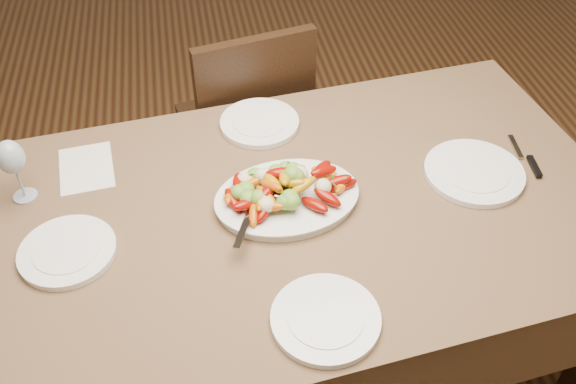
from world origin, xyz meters
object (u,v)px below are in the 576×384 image
Objects in this scene: chair_far at (242,125)px; plate_left at (68,252)px; serving_platter at (287,200)px; dining_table at (288,295)px; wine_glass at (15,169)px; plate_far at (260,123)px; plate_near at (326,319)px; plate_right at (474,173)px.

chair_far is 3.89× the size of plate_left.
chair_far is 2.46× the size of serving_platter.
dining_table is 0.87m from wine_glass.
wine_glass is (-0.69, -0.21, 0.09)m from plate_far.
wine_glass reaches higher than chair_far.
serving_platter reaches higher than plate_far.
chair_far is 1.03m from plate_left.
plate_near is at bearing -87.36° from serving_platter.
chair_far is 0.80m from serving_platter.
wine_glass reaches higher than plate_far.
plate_near is 1.24× the size of wine_glass.
serving_platter is 0.58m from plate_left.
plate_far is at bearing 81.07° from chair_far.
wine_glass is (-0.73, 0.55, 0.09)m from plate_near.
plate_left is at bearing -171.56° from serving_platter.
chair_far is at bearing 93.38° from dining_table.
plate_near is at bearing -86.79° from plate_far.
dining_table is 0.54m from plate_far.
plate_far is 1.21× the size of wine_glass.
wine_glass is (-1.26, 0.13, 0.09)m from plate_right.
plate_left is (-0.58, -0.09, -0.00)m from serving_platter.
serving_platter reaches higher than plate_right.
dining_table is 7.53× the size of plate_left.
wine_glass is at bearing 119.02° from plate_left.
serving_platter is 1.36× the size of plate_right.
plate_left reaches higher than dining_table.
dining_table is 0.77m from chair_far.
serving_platter is 0.40m from plate_near.
serving_platter is 0.36m from plate_far.
plate_near is at bearing -141.56° from plate_right.
plate_far is at bearing 93.38° from dining_table.
plate_far is at bearing 16.87° from wine_glass.
chair_far is at bearing 93.59° from serving_platter.
dining_table is at bearing 6.25° from plate_left.
plate_right is 1.12× the size of plate_near.
chair_far is 1.18m from plate_near.
serving_platter is 1.89× the size of wine_glass.
serving_platter is at bearing 81.30° from chair_far.
plate_near reaches higher than dining_table.
plate_right is (0.59, -0.73, 0.29)m from chair_far.
chair_far is 3.34× the size of plate_right.
plate_left is 0.96× the size of plate_near.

